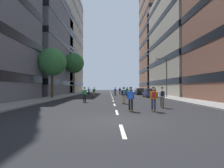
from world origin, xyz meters
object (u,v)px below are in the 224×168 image
Objects in this scene: skater_7 at (154,97)px; streetlamp_right at (164,73)px; skater_3 at (127,92)px; skater_4 at (85,93)px; parked_car_near at (150,93)px; skater_8 at (94,91)px; skater_0 at (120,90)px; skater_10 at (131,98)px; skater_11 at (127,90)px; street_tree_mid at (52,62)px; street_tree_near at (74,63)px; skater_6 at (124,94)px; skater_9 at (89,91)px; skater_2 at (115,91)px; skater_5 at (131,91)px; skater_1 at (162,96)px; parked_car_mid at (140,92)px.

streetlamp_right is at bearing 69.32° from skater_7.
skater_3 is 11.43m from skater_4.
skater_8 is at bearing 162.90° from parked_car_near.
skater_10 is at bearing -92.09° from skater_0.
street_tree_mid is at bearing -131.49° from skater_11.
parked_car_near is 2.47× the size of skater_7.
street_tree_near is at bearing 108.78° from skater_10.
street_tree_near is 1.32× the size of street_tree_mid.
skater_10 is (0.01, -5.54, -0.03)m from skater_6.
street_tree_mid is 11.73m from skater_9.
parked_car_near is 2.47× the size of skater_2.
street_tree_mid is at bearing 129.66° from skater_7.
skater_7 is (0.56, -29.39, 0.03)m from skater_0.
skater_3 is at bearing 84.85° from skater_10.
skater_5 and skater_6 have the same top height.
street_tree_near is at bearing 90.00° from street_tree_mid.
skater_1 is at bearing 34.81° from skater_10.
skater_3 is (-6.19, 1.07, -3.15)m from streetlamp_right.
skater_1 is (1.86, -27.23, 0.03)m from skater_0.
skater_6 is 1.00× the size of skater_8.
parked_car_mid is at bearing -37.74° from skater_11.
skater_2 is (-5.81, 6.64, 0.29)m from parked_car_near.
skater_8 is at bearing 106.36° from skater_7.
parked_car_mid is 25.55m from skater_1.
skater_4 is at bearing -108.04° from skater_11.
streetlamp_right reaches higher than skater_8.
skater_3 is (-4.04, -0.43, 0.29)m from parked_car_near.
skater_7 and skater_10 have the same top height.
skater_1 and skater_2 have the same top height.
parked_car_mid is at bearing 63.59° from skater_4.
skater_10 is (-7.73, -16.06, -3.15)m from streetlamp_right.
street_tree_near is at bearing 148.97° from skater_5.
skater_8 is at bearing 149.64° from skater_3.
skater_7 is at bearing -85.63° from skater_2.
skater_5 is at bearing 76.01° from skater_3.
street_tree_mid is 4.37× the size of skater_0.
skater_1 is 1.00× the size of skater_10.
streetlamp_right is at bearing -45.62° from skater_2.
parked_car_near is at bearing -90.00° from parked_car_mid.
skater_3 and skater_8 have the same top height.
skater_3 is 1.00× the size of skater_11.
parked_car_near is 0.57× the size of street_tree_mid.
skater_0 is at bearing 158.09° from parked_car_mid.
skater_1 is 23.91m from skater_9.
parked_car_near is at bearing 65.06° from skater_6.
skater_0 is 1.00× the size of skater_6.
street_tree_mid is at bearing 137.12° from skater_1.
skater_0 is 22.57m from skater_4.
skater_5 is 1.00× the size of skater_6.
skater_10 is 1.00× the size of skater_11.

